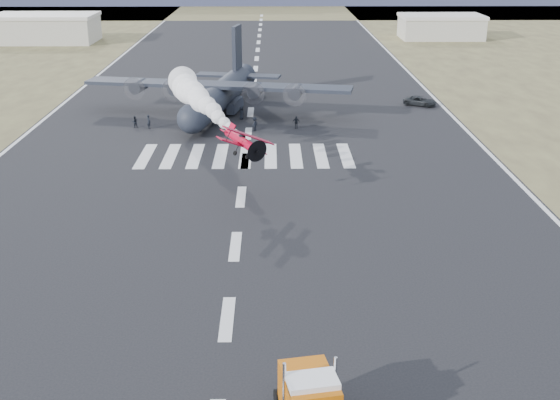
{
  "coord_description": "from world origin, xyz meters",
  "views": [
    {
      "loc": [
        3.14,
        -30.38,
        24.87
      ],
      "look_at": [
        3.81,
        24.51,
        4.0
      ],
      "focal_mm": 45.0,
      "sensor_mm": 36.0,
      "label": 1
    }
  ],
  "objects_px": {
    "hangar_right": "(441,26)",
    "hangar_left": "(45,28)",
    "crew_f": "(197,122)",
    "crew_h": "(184,115)",
    "aerobatic_biplane": "(243,141)",
    "crew_c": "(255,124)",
    "crew_e": "(241,113)",
    "crew_a": "(149,122)",
    "transport_aircraft": "(221,92)",
    "support_vehicle": "(420,101)",
    "crew_d": "(296,122)",
    "crew_b": "(135,122)",
    "crew_g": "(214,120)"
  },
  "relations": [
    {
      "from": "hangar_right",
      "to": "support_vehicle",
      "type": "xyz_separation_m",
      "value": [
        -19.93,
        -74.04,
        -2.31
      ]
    },
    {
      "from": "aerobatic_biplane",
      "to": "crew_e",
      "type": "height_order",
      "value": "aerobatic_biplane"
    },
    {
      "from": "hangar_left",
      "to": "crew_f",
      "type": "bearing_deg",
      "value": -61.16
    },
    {
      "from": "crew_e",
      "to": "crew_a",
      "type": "bearing_deg",
      "value": 136.57
    },
    {
      "from": "hangar_right",
      "to": "support_vehicle",
      "type": "relative_size",
      "value": 4.08
    },
    {
      "from": "aerobatic_biplane",
      "to": "crew_h",
      "type": "xyz_separation_m",
      "value": [
        -9.62,
        31.93,
        -5.3
      ]
    },
    {
      "from": "hangar_right",
      "to": "crew_h",
      "type": "relative_size",
      "value": 11.96
    },
    {
      "from": "hangar_left",
      "to": "hangar_right",
      "type": "distance_m",
      "value": 98.13
    },
    {
      "from": "aerobatic_biplane",
      "to": "transport_aircraft",
      "type": "height_order",
      "value": "transport_aircraft"
    },
    {
      "from": "aerobatic_biplane",
      "to": "crew_c",
      "type": "distance_m",
      "value": 27.23
    },
    {
      "from": "crew_c",
      "to": "crew_g",
      "type": "distance_m",
      "value": 6.09
    },
    {
      "from": "transport_aircraft",
      "to": "support_vehicle",
      "type": "height_order",
      "value": "transport_aircraft"
    },
    {
      "from": "crew_g",
      "to": "support_vehicle",
      "type": "bearing_deg",
      "value": -146.32
    },
    {
      "from": "crew_f",
      "to": "crew_h",
      "type": "relative_size",
      "value": 0.91
    },
    {
      "from": "hangar_left",
      "to": "aerobatic_biplane",
      "type": "distance_m",
      "value": 121.95
    },
    {
      "from": "crew_e",
      "to": "crew_g",
      "type": "bearing_deg",
      "value": 161.58
    },
    {
      "from": "crew_g",
      "to": "transport_aircraft",
      "type": "bearing_deg",
      "value": -80.58
    },
    {
      "from": "crew_b",
      "to": "crew_h",
      "type": "xyz_separation_m",
      "value": [
        6.32,
        3.54,
        0.07
      ]
    },
    {
      "from": "crew_f",
      "to": "support_vehicle",
      "type": "bearing_deg",
      "value": 104.29
    },
    {
      "from": "transport_aircraft",
      "to": "crew_d",
      "type": "bearing_deg",
      "value": -30.69
    },
    {
      "from": "crew_e",
      "to": "crew_f",
      "type": "bearing_deg",
      "value": 151.18
    },
    {
      "from": "crew_c",
      "to": "transport_aircraft",
      "type": "bearing_deg",
      "value": -124.44
    },
    {
      "from": "hangar_left",
      "to": "crew_a",
      "type": "distance_m",
      "value": 90.78
    },
    {
      "from": "hangar_left",
      "to": "crew_f",
      "type": "relative_size",
      "value": 15.71
    },
    {
      "from": "crew_a",
      "to": "crew_c",
      "type": "height_order",
      "value": "crew_a"
    },
    {
      "from": "crew_c",
      "to": "crew_h",
      "type": "distance_m",
      "value": 11.4
    },
    {
      "from": "hangar_right",
      "to": "crew_d",
      "type": "height_order",
      "value": "hangar_right"
    },
    {
      "from": "transport_aircraft",
      "to": "support_vehicle",
      "type": "distance_m",
      "value": 30.78
    },
    {
      "from": "crew_g",
      "to": "crew_h",
      "type": "xyz_separation_m",
      "value": [
        -4.48,
        2.98,
        -0.08
      ]
    },
    {
      "from": "support_vehicle",
      "to": "crew_f",
      "type": "relative_size",
      "value": 3.22
    },
    {
      "from": "aerobatic_biplane",
      "to": "crew_d",
      "type": "height_order",
      "value": "aerobatic_biplane"
    },
    {
      "from": "aerobatic_biplane",
      "to": "transport_aircraft",
      "type": "distance_m",
      "value": 37.86
    },
    {
      "from": "hangar_right",
      "to": "hangar_left",
      "type": "bearing_deg",
      "value": -177.08
    },
    {
      "from": "hangar_left",
      "to": "crew_e",
      "type": "height_order",
      "value": "hangar_left"
    },
    {
      "from": "support_vehicle",
      "to": "crew_a",
      "type": "xyz_separation_m",
      "value": [
        -39.68,
        -13.18,
        0.24
      ]
    },
    {
      "from": "crew_b",
      "to": "crew_g",
      "type": "bearing_deg",
      "value": 157.41
    },
    {
      "from": "transport_aircraft",
      "to": "crew_b",
      "type": "relative_size",
      "value": 24.8
    },
    {
      "from": "crew_d",
      "to": "hangar_left",
      "type": "bearing_deg",
      "value": 118.65
    },
    {
      "from": "hangar_left",
      "to": "hangar_right",
      "type": "height_order",
      "value": "hangar_left"
    },
    {
      "from": "crew_d",
      "to": "crew_e",
      "type": "xyz_separation_m",
      "value": [
        -7.66,
        5.02,
        0.09
      ]
    },
    {
      "from": "crew_f",
      "to": "crew_g",
      "type": "xyz_separation_m",
      "value": [
        2.23,
        0.45,
        0.16
      ]
    },
    {
      "from": "aerobatic_biplane",
      "to": "transport_aircraft",
      "type": "bearing_deg",
      "value": 78.98
    },
    {
      "from": "aerobatic_biplane",
      "to": "crew_a",
      "type": "distance_m",
      "value": 31.61
    },
    {
      "from": "crew_e",
      "to": "crew_g",
      "type": "height_order",
      "value": "crew_g"
    },
    {
      "from": "crew_e",
      "to": "crew_h",
      "type": "xyz_separation_m",
      "value": [
        -8.11,
        -0.86,
        -0.08
      ]
    },
    {
      "from": "transport_aircraft",
      "to": "crew_c",
      "type": "xyz_separation_m",
      "value": [
        5.24,
        -10.71,
        -2.01
      ]
    },
    {
      "from": "aerobatic_biplane",
      "to": "crew_f",
      "type": "height_order",
      "value": "aerobatic_biplane"
    },
    {
      "from": "crew_d",
      "to": "crew_e",
      "type": "distance_m",
      "value": 9.16
    },
    {
      "from": "hangar_right",
      "to": "crew_a",
      "type": "distance_m",
      "value": 105.67
    },
    {
      "from": "hangar_right",
      "to": "crew_f",
      "type": "height_order",
      "value": "hangar_right"
    }
  ]
}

